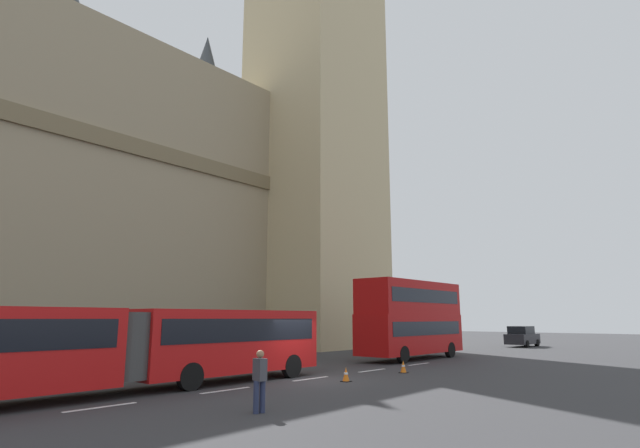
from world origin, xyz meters
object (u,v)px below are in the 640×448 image
object	(u,v)px
articulated_bus	(121,342)
traffic_cone_middle	(403,367)
traffic_cone_west	(346,375)
pedestrian_near_cones	(260,379)
sedan_lead	(522,336)
double_decker_bus	(411,316)

from	to	relation	value
articulated_bus	traffic_cone_middle	size ratio (longest dim) A/B	30.75
traffic_cone_west	pedestrian_near_cones	world-z (taller)	pedestrian_near_cones
sedan_lead	double_decker_bus	bearing A→B (deg)	179.13
sedan_lead	traffic_cone_west	distance (m)	31.01
double_decker_bus	pedestrian_near_cones	world-z (taller)	double_decker_bus
double_decker_bus	pedestrian_near_cones	size ratio (longest dim) A/B	5.47
articulated_bus	traffic_cone_middle	xyz separation A→B (m)	(12.34, -3.77, -1.46)
articulated_bus	traffic_cone_west	distance (m)	8.87
sedan_lead	traffic_cone_middle	distance (m)	26.62
articulated_bus	traffic_cone_middle	bearing A→B (deg)	-16.98
double_decker_bus	articulated_bus	bearing A→B (deg)	-180.00
double_decker_bus	traffic_cone_middle	xyz separation A→B (m)	(-7.24, -3.77, -2.43)
articulated_bus	sedan_lead	bearing A→B (deg)	-0.43
articulated_bus	traffic_cone_west	xyz separation A→B (m)	(7.91, -3.74, -1.46)
sedan_lead	traffic_cone_middle	xyz separation A→B (m)	(-26.38, -3.48, -0.63)
double_decker_bus	pedestrian_near_cones	bearing A→B (deg)	-161.70
articulated_bus	pedestrian_near_cones	xyz separation A→B (m)	(0.90, -6.18, -0.83)
articulated_bus	pedestrian_near_cones	size ratio (longest dim) A/B	10.55
articulated_bus	double_decker_bus	world-z (taller)	double_decker_bus
double_decker_bus	traffic_cone_west	size ratio (longest dim) A/B	15.93
traffic_cone_west	double_decker_bus	bearing A→B (deg)	17.78
articulated_bus	traffic_cone_west	bearing A→B (deg)	-25.33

